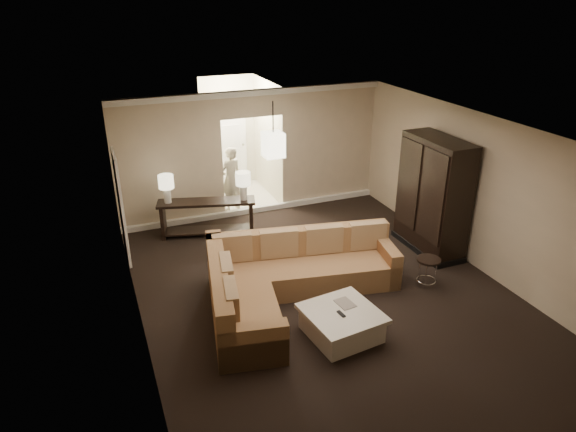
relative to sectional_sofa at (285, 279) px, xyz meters
name	(u,v)px	position (x,y,z in m)	size (l,w,h in m)	color
ground	(331,301)	(0.69, -0.33, -0.38)	(8.00, 8.00, 0.00)	black
wall_back	(253,153)	(0.69, 3.67, 1.02)	(6.00, 0.04, 2.80)	tan
wall_front	(536,401)	(0.69, -4.33, 1.02)	(6.00, 0.04, 2.80)	tan
wall_left	(136,260)	(-2.31, -0.33, 1.02)	(0.04, 8.00, 2.80)	tan
wall_right	(488,197)	(3.69, -0.33, 1.02)	(0.04, 8.00, 2.80)	tan
ceiling	(338,137)	(0.69, -0.33, 2.42)	(6.00, 8.00, 0.02)	white
crown_molding	(252,93)	(0.69, 3.62, 2.35)	(6.00, 0.10, 0.12)	white
baseboard	(255,210)	(0.69, 3.62, -0.32)	(6.00, 0.10, 0.12)	white
side_door	(121,207)	(-2.28, 2.47, 0.67)	(0.05, 0.90, 2.10)	white
foyer	(236,142)	(0.69, 5.01, 0.92)	(1.44, 2.02, 2.80)	silver
sectional_sofa	(285,279)	(0.00, 0.00, 0.00)	(3.62, 2.71, 0.96)	brown
coffee_table	(342,323)	(0.42, -1.21, -0.17)	(1.15, 1.15, 0.44)	beige
console_table	(207,215)	(-0.60, 2.87, 0.07)	(2.03, 0.96, 0.77)	black
armoire	(432,198)	(3.28, 0.64, 0.70)	(0.67, 1.57, 2.26)	black
drink_table	(428,266)	(2.45, -0.50, -0.02)	(0.41, 0.41, 0.51)	black
table_lamp_left	(166,184)	(-1.34, 3.08, 0.77)	(0.31, 0.31, 0.59)	silver
table_lamp_right	(243,181)	(0.14, 2.67, 0.77)	(0.31, 0.31, 0.59)	silver
pendant_light	(273,144)	(0.69, 2.37, 1.57)	(0.38, 0.38, 1.09)	black
person	(231,176)	(0.24, 3.97, 0.45)	(0.61, 0.40, 1.68)	beige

